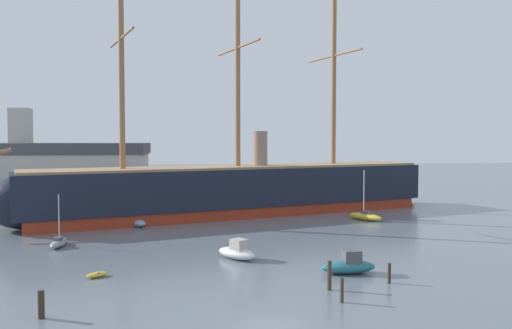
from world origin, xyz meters
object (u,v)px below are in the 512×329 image
sailboat_mid_left (59,242)px  mooring_piling_right_pair (329,275)px  sailboat_alongside_stern (365,216)px  mooring_piling_midwater (389,273)px  dinghy_far_right (409,204)px  motorboat_foreground_right (349,265)px  dinghy_foreground_left (97,275)px  motorboat_far_left (48,205)px  motorboat_distant_centre (242,196)px  motorboat_near_centre (237,252)px  mooring_piling_left_pair (342,290)px  tall_ship (238,189)px  dockside_warehouse_left (23,173)px  sailboat_alongside_bow (136,221)px  mooring_piling_nearest (41,304)px

sailboat_mid_left → mooring_piling_right_pair: bearing=-36.7°
sailboat_alongside_stern → mooring_piling_midwater: 31.26m
dinghy_far_right → mooring_piling_right_pair: size_ratio=1.16×
mooring_piling_midwater → dinghy_far_right: bearing=66.2°
motorboat_foreground_right → sailboat_mid_left: 29.65m
dinghy_foreground_left → mooring_piling_midwater: 22.87m
motorboat_far_left → motorboat_distant_centre: size_ratio=1.04×
dinghy_far_right → motorboat_distant_centre: 29.24m
motorboat_near_centre → mooring_piling_right_pair: mooring_piling_right_pair is taller
motorboat_foreground_right → mooring_piling_midwater: (2.27, -3.16, 0.11)m
sailboat_alongside_stern → mooring_piling_right_pair: sailboat_alongside_stern is taller
mooring_piling_left_pair → mooring_piling_midwater: size_ratio=1.08×
sailboat_alongside_stern → motorboat_near_centre: bearing=-131.7°
tall_ship → dockside_warehouse_left: tall_ship is taller
motorboat_distant_centre → mooring_piling_midwater: bearing=-82.9°
sailboat_alongside_bow → dinghy_far_right: size_ratio=2.78×
mooring_piling_right_pair → dockside_warehouse_left: bearing=125.1°
mooring_piling_nearest → mooring_piling_midwater: (23.99, 5.43, -0.09)m
sailboat_mid_left → dinghy_far_right: (48.46, 28.12, -0.18)m
motorboat_far_left → sailboat_alongside_bow: bearing=-47.5°
motorboat_distant_centre → dockside_warehouse_left: bearing=-179.4°
sailboat_mid_left → sailboat_alongside_bow: sailboat_alongside_bow is taller
motorboat_near_centre → sailboat_mid_left: sailboat_mid_left is taller
sailboat_alongside_bow → dockside_warehouse_left: bearing=129.9°
mooring_piling_left_pair → mooring_piling_right_pair: bearing=92.7°
sailboat_mid_left → dockside_warehouse_left: bearing=112.5°
sailboat_alongside_stern → mooring_piling_left_pair: sailboat_alongside_stern is taller
sailboat_alongside_bow → motorboat_far_left: 23.21m
mooring_piling_left_pair → motorboat_distant_centre: bearing=92.1°
sailboat_alongside_bow → mooring_piling_right_pair: (17.67, -30.26, 0.49)m
motorboat_foreground_right → dinghy_far_right: size_ratio=1.85×
motorboat_far_left → dinghy_far_right: bearing=-1.5°
motorboat_foreground_right → motorboat_near_centre: 10.66m
motorboat_near_centre → motorboat_far_left: 45.84m
motorboat_near_centre → mooring_piling_nearest: (-12.96, -14.66, 0.21)m
motorboat_near_centre → mooring_piling_midwater: 14.38m
sailboat_mid_left → dockside_warehouse_left: dockside_warehouse_left is taller
motorboat_near_centre → mooring_piling_midwater: size_ratio=2.94×
motorboat_foreground_right → sailboat_mid_left: sailboat_mid_left is taller
tall_ship → mooring_piling_right_pair: tall_ship is taller
motorboat_foreground_right → sailboat_alongside_stern: 28.91m
motorboat_distant_centre → mooring_piling_nearest: (-16.94, -61.81, 0.20)m
motorboat_foreground_right → mooring_piling_right_pair: size_ratio=2.13×
motorboat_near_centre → sailboat_alongside_stern: bearing=48.3°
dinghy_far_right → mooring_piling_right_pair: 52.06m
mooring_piling_nearest → dockside_warehouse_left: bearing=109.1°
dinghy_foreground_left → dinghy_far_right: bearing=43.9°
sailboat_alongside_bow → dinghy_foreground_left: bearing=-89.7°
tall_ship → motorboat_far_left: bearing=162.6°
motorboat_near_centre → sailboat_alongside_bow: size_ratio=0.66×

